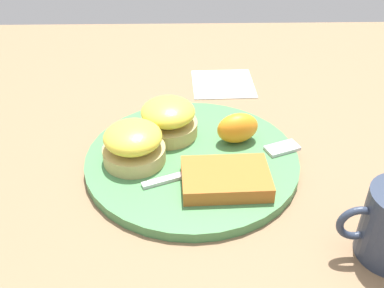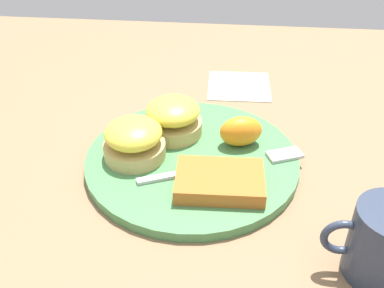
{
  "view_description": "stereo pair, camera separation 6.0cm",
  "coord_description": "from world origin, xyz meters",
  "px_view_note": "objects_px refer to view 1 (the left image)",
  "views": [
    {
      "loc": [
        0.01,
        0.49,
        0.38
      ],
      "look_at": [
        0.0,
        0.0,
        0.03
      ],
      "focal_mm": 42.0,
      "sensor_mm": 36.0,
      "label": 1
    },
    {
      "loc": [
        -0.05,
        0.49,
        0.38
      ],
      "look_at": [
        0.0,
        0.0,
        0.03
      ],
      "focal_mm": 42.0,
      "sensor_mm": 36.0,
      "label": 2
    }
  ],
  "objects_px": {
    "fork": "(235,161)",
    "sandwich_benedict_left": "(168,119)",
    "sandwich_benedict_right": "(134,144)",
    "hashbrown_patty": "(226,179)",
    "orange_wedge": "(238,128)"
  },
  "relations": [
    {
      "from": "sandwich_benedict_left",
      "to": "sandwich_benedict_right",
      "type": "xyz_separation_m",
      "value": [
        0.04,
        0.06,
        0.0
      ]
    },
    {
      "from": "fork",
      "to": "hashbrown_patty",
      "type": "bearing_deg",
      "value": 70.31
    },
    {
      "from": "sandwich_benedict_left",
      "to": "fork",
      "type": "xyz_separation_m",
      "value": [
        -0.09,
        0.07,
        -0.02
      ]
    },
    {
      "from": "hashbrown_patty",
      "to": "orange_wedge",
      "type": "bearing_deg",
      "value": -104.15
    },
    {
      "from": "sandwich_benedict_left",
      "to": "orange_wedge",
      "type": "xyz_separation_m",
      "value": [
        -0.1,
        0.02,
        -0.0
      ]
    },
    {
      "from": "fork",
      "to": "sandwich_benedict_left",
      "type": "bearing_deg",
      "value": -38.25
    },
    {
      "from": "sandwich_benedict_right",
      "to": "fork",
      "type": "distance_m",
      "value": 0.14
    },
    {
      "from": "sandwich_benedict_right",
      "to": "orange_wedge",
      "type": "bearing_deg",
      "value": -163.38
    },
    {
      "from": "orange_wedge",
      "to": "sandwich_benedict_left",
      "type": "bearing_deg",
      "value": -11.45
    },
    {
      "from": "sandwich_benedict_right",
      "to": "fork",
      "type": "bearing_deg",
      "value": 176.38
    },
    {
      "from": "sandwich_benedict_left",
      "to": "hashbrown_patty",
      "type": "height_order",
      "value": "sandwich_benedict_left"
    },
    {
      "from": "sandwich_benedict_left",
      "to": "hashbrown_patty",
      "type": "distance_m",
      "value": 0.14
    },
    {
      "from": "sandwich_benedict_left",
      "to": "orange_wedge",
      "type": "distance_m",
      "value": 0.1
    },
    {
      "from": "sandwich_benedict_left",
      "to": "sandwich_benedict_right",
      "type": "relative_size",
      "value": 1.0
    },
    {
      "from": "orange_wedge",
      "to": "sandwich_benedict_right",
      "type": "bearing_deg",
      "value": 16.62
    }
  ]
}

